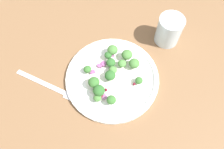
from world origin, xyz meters
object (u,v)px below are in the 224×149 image
at_px(broccoli_floret_1, 113,70).
at_px(fork, 50,86).
at_px(plate, 112,78).
at_px(broccoli_floret_2, 127,55).
at_px(water_glass, 169,30).
at_px(broccoli_floret_0, 111,76).

height_order(broccoli_floret_1, fork, broccoli_floret_1).
height_order(plate, fork, plate).
bearing_deg(broccoli_floret_2, plate, 18.21).
height_order(broccoli_floret_1, water_glass, water_glass).
distance_m(broccoli_floret_2, fork, 0.22).
relative_size(broccoli_floret_1, broccoli_floret_2, 0.74).
xyz_separation_m(broccoli_floret_1, fork, (0.15, -0.07, -0.03)).
distance_m(broccoli_floret_2, water_glass, 0.14).
relative_size(fork, water_glass, 1.99).
relative_size(broccoli_floret_1, water_glass, 0.26).
xyz_separation_m(plate, broccoli_floret_2, (-0.07, -0.02, 0.02)).
bearing_deg(broccoli_floret_1, broccoli_floret_0, 37.04).
relative_size(plate, fork, 1.44).
bearing_deg(broccoli_floret_2, water_glass, 175.57).
relative_size(plate, broccoli_floret_0, 8.72).
xyz_separation_m(broccoli_floret_0, broccoli_floret_2, (-0.07, -0.03, 0.00)).
xyz_separation_m(broccoli_floret_0, fork, (0.14, -0.08, -0.03)).
height_order(broccoli_floret_0, fork, broccoli_floret_0).
xyz_separation_m(plate, water_glass, (-0.20, -0.01, 0.03)).
xyz_separation_m(plate, broccoli_floret_0, (0.01, 0.00, 0.02)).
height_order(broccoli_floret_0, broccoli_floret_2, broccoli_floret_2).
bearing_deg(water_glass, broccoli_floret_0, 4.07).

